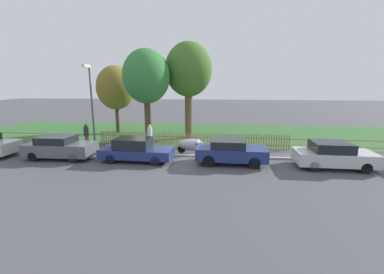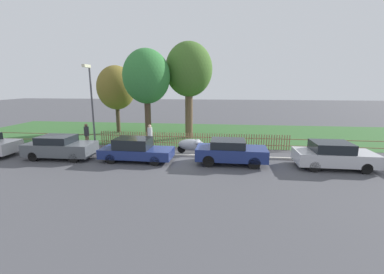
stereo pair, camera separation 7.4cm
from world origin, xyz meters
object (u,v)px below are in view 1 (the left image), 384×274
object	(u,v)px
parked_car_navy_estate	(136,150)
parked_car_black_saloon	(60,147)
parked_car_white_van	(333,155)
covered_motorcycle	(192,145)
pedestrian_by_lamp	(150,135)
pedestrian_near_fence	(86,134)
street_lamp	(91,98)
tree_nearest_kerb	(116,88)
tree_behind_motorcycle	(146,77)
parked_car_red_compact	(231,151)
tree_mid_park	(189,71)

from	to	relation	value
parked_car_navy_estate	parked_car_black_saloon	bearing A→B (deg)	-178.52
parked_car_navy_estate	parked_car_white_van	bearing A→B (deg)	1.66
covered_motorcycle	pedestrian_by_lamp	bearing A→B (deg)	163.62
pedestrian_near_fence	street_lamp	xyz separation A→B (m)	(1.20, -1.25, 2.61)
pedestrian_by_lamp	pedestrian_near_fence	bearing A→B (deg)	106.43
parked_car_navy_estate	tree_nearest_kerb	world-z (taller)	tree_nearest_kerb
tree_behind_motorcycle	pedestrian_near_fence	bearing A→B (deg)	-153.70
parked_car_white_van	tree_nearest_kerb	xyz separation A→B (m)	(-15.67, 8.72, 3.41)
pedestrian_near_fence	pedestrian_by_lamp	bearing A→B (deg)	-140.49
parked_car_white_van	covered_motorcycle	distance (m)	8.19
covered_motorcycle	tree_nearest_kerb	distance (m)	10.82
parked_car_red_compact	parked_car_white_van	xyz separation A→B (m)	(5.50, -0.09, -0.01)
pedestrian_by_lamp	street_lamp	size ratio (longest dim) A/B	0.29
parked_car_red_compact	parked_car_white_van	distance (m)	5.50
covered_motorcycle	tree_nearest_kerb	size ratio (longest dim) A/B	0.30
parked_car_navy_estate	covered_motorcycle	size ratio (longest dim) A/B	2.30
parked_car_red_compact	tree_nearest_kerb	bearing A→B (deg)	141.24
parked_car_white_van	street_lamp	bearing A→B (deg)	173.73
parked_car_red_compact	covered_motorcycle	size ratio (longest dim) A/B	2.16
parked_car_black_saloon	pedestrian_near_fence	size ratio (longest dim) A/B	2.41
parked_car_red_compact	covered_motorcycle	xyz separation A→B (m)	(-2.43, 1.94, -0.14)
parked_car_black_saloon	street_lamp	distance (m)	3.59
tree_behind_motorcycle	parked_car_black_saloon	bearing A→B (deg)	-129.71
covered_motorcycle	tree_mid_park	world-z (taller)	tree_mid_park
parked_car_red_compact	tree_behind_motorcycle	distance (m)	8.96
parked_car_black_saloon	parked_car_white_van	size ratio (longest dim) A/B	1.00
street_lamp	tree_mid_park	bearing A→B (deg)	42.69
parked_car_black_saloon	street_lamp	bearing A→B (deg)	52.02
tree_behind_motorcycle	pedestrian_near_fence	distance (m)	6.02
parked_car_white_van	parked_car_black_saloon	bearing A→B (deg)	-179.43
tree_behind_motorcycle	pedestrian_by_lamp	bearing A→B (deg)	-70.38
tree_behind_motorcycle	pedestrian_near_fence	xyz separation A→B (m)	(-4.00, -1.98, -4.03)
parked_car_black_saloon	parked_car_red_compact	xyz separation A→B (m)	(10.32, 0.08, 0.01)
pedestrian_by_lamp	parked_car_navy_estate	bearing A→B (deg)	-165.95
tree_nearest_kerb	pedestrian_near_fence	distance (m)	6.54
parked_car_red_compact	street_lamp	xyz separation A→B (m)	(-9.00, 1.66, 2.84)
parked_car_navy_estate	pedestrian_near_fence	bearing A→B (deg)	148.88
parked_car_red_compact	tree_mid_park	size ratio (longest dim) A/B	0.51
tree_nearest_kerb	parked_car_navy_estate	bearing A→B (deg)	-62.01
tree_nearest_kerb	pedestrian_near_fence	world-z (taller)	tree_nearest_kerb
parked_car_red_compact	parked_car_white_van	size ratio (longest dim) A/B	0.99
pedestrian_by_lamp	parked_car_red_compact	bearing A→B (deg)	-106.10
pedestrian_near_fence	parked_car_white_van	bearing A→B (deg)	-154.35
parked_car_black_saloon	parked_car_red_compact	bearing A→B (deg)	-0.30
parked_car_navy_estate	parked_car_red_compact	xyz separation A→B (m)	(5.54, 0.10, 0.05)
parked_car_red_compact	parked_car_navy_estate	bearing A→B (deg)	-177.47
tree_nearest_kerb	street_lamp	bearing A→B (deg)	-80.44
covered_motorcycle	pedestrian_near_fence	world-z (taller)	pedestrian_near_fence
covered_motorcycle	tree_nearest_kerb	xyz separation A→B (m)	(-7.74, 6.68, 3.54)
tree_nearest_kerb	pedestrian_by_lamp	xyz separation A→B (m)	(4.60, -5.47, -3.18)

